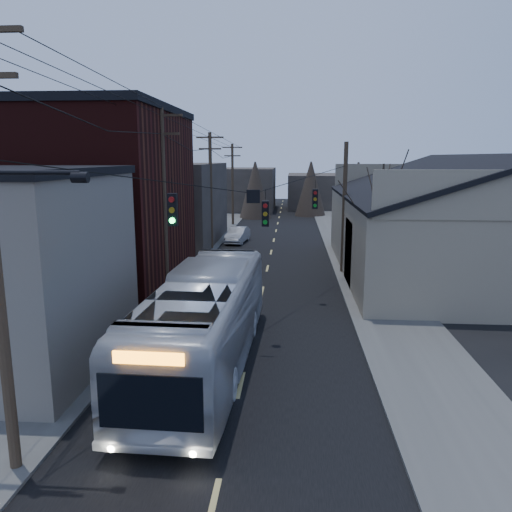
% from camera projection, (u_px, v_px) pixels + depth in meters
% --- Properties ---
extents(road_surface, '(9.00, 110.00, 0.02)m').
position_uv_depth(road_surface, '(270.00, 257.00, 38.27)').
color(road_surface, black).
rests_on(road_surface, ground).
extents(sidewalk_left, '(4.00, 110.00, 0.12)m').
position_uv_depth(sidewalk_left, '(187.00, 255.00, 38.72)').
color(sidewalk_left, '#474744').
rests_on(sidewalk_left, ground).
extents(sidewalk_right, '(4.00, 110.00, 0.12)m').
position_uv_depth(sidewalk_right, '(356.00, 258.00, 37.80)').
color(sidewalk_right, '#474744').
rests_on(sidewalk_right, ground).
extents(building_brick, '(10.00, 12.00, 10.00)m').
position_uv_depth(building_brick, '(86.00, 203.00, 28.23)').
color(building_brick, black).
rests_on(building_brick, ground).
extents(building_left_far, '(9.00, 14.00, 7.00)m').
position_uv_depth(building_left_far, '(166.00, 204.00, 44.14)').
color(building_left_far, '#332D28').
rests_on(building_left_far, ground).
extents(warehouse, '(16.16, 20.60, 7.73)m').
position_uv_depth(warehouse, '(469.00, 234.00, 31.93)').
color(warehouse, gray).
rests_on(warehouse, ground).
extents(building_far_left, '(10.00, 12.00, 6.00)m').
position_uv_depth(building_far_left, '(240.00, 189.00, 72.36)').
color(building_far_left, '#332D28').
rests_on(building_far_left, ground).
extents(building_far_right, '(12.00, 14.00, 5.00)m').
position_uv_depth(building_far_right, '(327.00, 191.00, 76.42)').
color(building_far_right, '#332D28').
rests_on(building_far_right, ground).
extents(bare_tree, '(0.40, 0.40, 7.20)m').
position_uv_depth(bare_tree, '(381.00, 230.00, 27.32)').
color(bare_tree, black).
rests_on(bare_tree, ground).
extents(utility_lines, '(11.24, 45.28, 10.50)m').
position_uv_depth(utility_lines, '(218.00, 198.00, 31.80)').
color(utility_lines, '#382B1E').
rests_on(utility_lines, ground).
extents(bus, '(3.39, 12.75, 3.52)m').
position_uv_depth(bus, '(205.00, 321.00, 17.90)').
color(bus, '#B1B6BE').
rests_on(bus, ground).
extents(parked_car, '(1.99, 4.40, 1.40)m').
position_uv_depth(parked_car, '(237.00, 235.00, 44.62)').
color(parked_car, '#A1A4A9').
rests_on(parked_car, ground).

